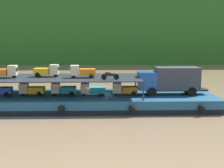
% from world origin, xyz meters
% --- Properties ---
extents(ground_plane, '(400.00, 400.00, 0.00)m').
position_xyz_m(ground_plane, '(0.00, 0.00, 0.00)').
color(ground_plane, '#7F664C').
extents(cargo_barge, '(26.36, 8.84, 1.50)m').
position_xyz_m(cargo_barge, '(0.00, -0.03, 0.75)').
color(cargo_barge, navy).
rests_on(cargo_barge, ground).
extents(covered_lorry, '(7.87, 2.33, 3.10)m').
position_xyz_m(covered_lorry, '(8.20, -0.17, 3.19)').
color(covered_lorry, '#1E4C99').
rests_on(covered_lorry, cargo_barge).
extents(cargo_rack, '(17.16, 7.48, 2.00)m').
position_xyz_m(cargo_rack, '(-3.80, 0.00, 3.44)').
color(cargo_rack, '#232833').
rests_on(cargo_rack, cargo_barge).
extents(mini_truck_lower_aft, '(2.78, 1.27, 1.38)m').
position_xyz_m(mini_truck_lower_aft, '(-7.31, -0.40, 2.19)').
color(mini_truck_lower_aft, gold).
rests_on(mini_truck_lower_aft, cargo_barge).
extents(mini_truck_lower_mid, '(2.77, 1.25, 1.38)m').
position_xyz_m(mini_truck_lower_mid, '(-3.80, -0.35, 2.19)').
color(mini_truck_lower_mid, teal).
rests_on(mini_truck_lower_mid, cargo_barge).
extents(mini_truck_lower_fore, '(2.77, 1.25, 1.38)m').
position_xyz_m(mini_truck_lower_fore, '(-0.53, -0.58, 2.19)').
color(mini_truck_lower_fore, teal).
rests_on(mini_truck_lower_fore, cargo_barge).
extents(mini_truck_lower_bow, '(2.78, 1.27, 1.38)m').
position_xyz_m(mini_truck_lower_bow, '(3.04, -0.49, 2.19)').
color(mini_truck_lower_bow, orange).
rests_on(mini_truck_lower_bow, cargo_barge).
extents(mini_truck_upper_stern, '(2.77, 1.25, 1.38)m').
position_xyz_m(mini_truck_upper_stern, '(-10.12, -0.46, 4.19)').
color(mini_truck_upper_stern, orange).
rests_on(mini_truck_upper_stern, cargo_rack).
extents(mini_truck_upper_mid, '(2.75, 1.21, 1.38)m').
position_xyz_m(mini_truck_upper_mid, '(-5.70, 0.39, 4.19)').
color(mini_truck_upper_mid, gold).
rests_on(mini_truck_upper_mid, cargo_rack).
extents(mini_truck_upper_fore, '(2.79, 1.28, 1.38)m').
position_xyz_m(mini_truck_upper_fore, '(-1.64, -0.56, 4.19)').
color(mini_truck_upper_fore, orange).
rests_on(mini_truck_upper_fore, cargo_rack).
extents(motorcycle_upper_port, '(1.90, 0.55, 0.87)m').
position_xyz_m(motorcycle_upper_port, '(1.35, -2.24, 3.93)').
color(motorcycle_upper_port, black).
rests_on(motorcycle_upper_port, cargo_rack).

